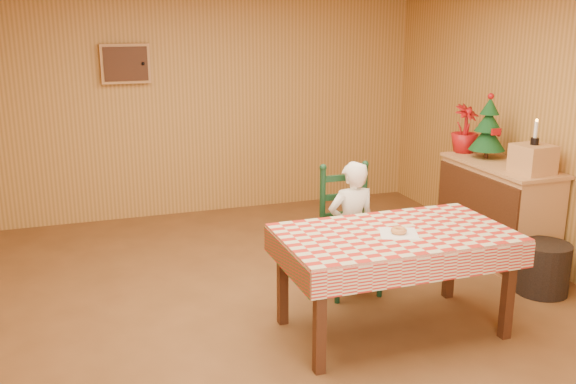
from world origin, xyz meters
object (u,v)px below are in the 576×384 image
(seated_child, at_px, (351,228))
(storage_bin, at_px, (543,268))
(christmas_tree, at_px, (488,129))
(crate, at_px, (533,159))
(dining_table, at_px, (395,242))
(shelf_unit, at_px, (497,211))
(ladder_chair, at_px, (348,233))

(seated_child, distance_m, storage_bin, 1.64)
(christmas_tree, bearing_deg, crate, -90.00)
(christmas_tree, xyz_separation_m, storage_bin, (-0.12, -1.05, -1.00))
(dining_table, distance_m, shelf_unit, 1.92)
(christmas_tree, bearing_deg, seated_child, -162.71)
(shelf_unit, relative_size, christmas_tree, 2.00)
(shelf_unit, bearing_deg, storage_bin, -98.11)
(dining_table, xyz_separation_m, christmas_tree, (1.63, 1.24, 0.52))
(seated_child, bearing_deg, crate, 175.08)
(ladder_chair, height_order, seated_child, seated_child)
(ladder_chair, height_order, crate, crate)
(dining_table, relative_size, storage_bin, 3.85)
(crate, height_order, storage_bin, crate)
(ladder_chair, bearing_deg, storage_bin, -21.58)
(shelf_unit, xyz_separation_m, christmas_tree, (0.01, 0.25, 0.74))
(ladder_chair, distance_m, christmas_tree, 1.84)
(dining_table, xyz_separation_m, ladder_chair, (0.00, 0.79, -0.18))
(ladder_chair, bearing_deg, christmas_tree, 15.46)
(shelf_unit, height_order, storage_bin, shelf_unit)
(shelf_unit, height_order, crate, crate)
(ladder_chair, relative_size, seated_child, 0.96)
(crate, bearing_deg, seated_child, 175.08)
(christmas_tree, bearing_deg, shelf_unit, -91.98)
(ladder_chair, height_order, storage_bin, ladder_chair)
(dining_table, xyz_separation_m, storage_bin, (1.51, 0.19, -0.47))
(seated_child, xyz_separation_m, storage_bin, (1.51, -0.54, -0.35))
(ladder_chair, relative_size, storage_bin, 2.51)
(crate, distance_m, storage_bin, 0.94)
(ladder_chair, bearing_deg, dining_table, -90.00)
(dining_table, xyz_separation_m, seated_child, (-0.00, 0.73, -0.13))
(ladder_chair, xyz_separation_m, christmas_tree, (1.63, 0.45, 0.71))
(shelf_unit, relative_size, crate, 4.13)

